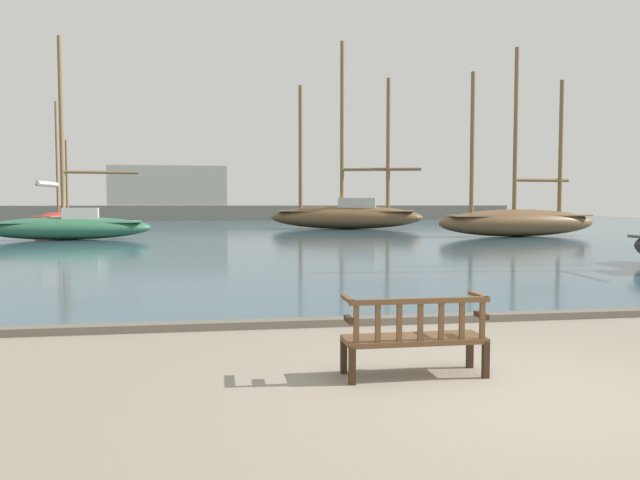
% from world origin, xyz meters
% --- Properties ---
extents(ground_plane, '(160.00, 160.00, 0.00)m').
position_xyz_m(ground_plane, '(0.00, 0.00, 0.00)').
color(ground_plane, gray).
extents(harbor_water, '(100.00, 80.00, 0.08)m').
position_xyz_m(harbor_water, '(0.00, 44.00, 0.04)').
color(harbor_water, '#385666').
rests_on(harbor_water, ground).
extents(quay_edge_kerb, '(40.00, 0.30, 0.12)m').
position_xyz_m(quay_edge_kerb, '(0.00, 3.85, 0.06)').
color(quay_edge_kerb, '#675F54').
rests_on(quay_edge_kerb, ground).
extents(park_bench, '(1.60, 0.53, 0.92)m').
position_xyz_m(park_bench, '(-0.77, 0.82, 0.47)').
color(park_bench, '#322113').
rests_on(park_bench, ground).
extents(sailboat_outer_port, '(9.46, 3.05, 10.18)m').
position_xyz_m(sailboat_outer_port, '(-10.54, 27.35, 0.82)').
color(sailboat_outer_port, '#2D6647').
rests_on(sailboat_outer_port, harbor_water).
extents(sailboat_far_starboard, '(9.66, 3.10, 10.38)m').
position_xyz_m(sailboat_far_starboard, '(13.45, 26.67, 1.03)').
color(sailboat_far_starboard, brown).
rests_on(sailboat_far_starboard, harbor_water).
extents(sailboat_outer_starboard, '(2.19, 7.86, 8.91)m').
position_xyz_m(sailboat_outer_starboard, '(-14.16, 39.93, 0.85)').
color(sailboat_outer_starboard, maroon).
rests_on(sailboat_outer_starboard, harbor_water).
extents(sailboat_nearest_starboard, '(11.25, 5.69, 13.27)m').
position_xyz_m(sailboat_nearest_starboard, '(6.00, 37.90, 1.23)').
color(sailboat_nearest_starboard, brown).
rests_on(sailboat_nearest_starboard, harbor_water).
extents(far_breakwater, '(58.29, 2.40, 5.83)m').
position_xyz_m(far_breakwater, '(-2.55, 61.73, 1.72)').
color(far_breakwater, slate).
rests_on(far_breakwater, ground).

